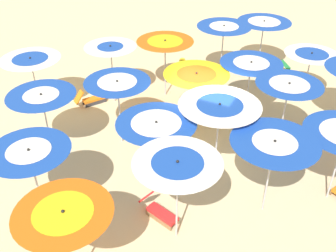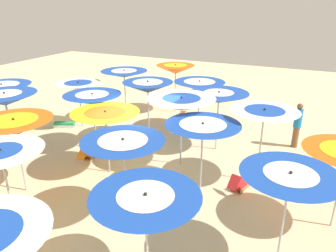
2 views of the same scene
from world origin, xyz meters
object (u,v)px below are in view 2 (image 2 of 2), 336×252
(beach_umbrella_12, at_px, (181,104))
(beach_umbrella_17, at_px, (219,98))
(lounger_3, at_px, (9,252))
(lounger_4, at_px, (62,123))
(beach_umbrella_5, at_px, (78,86))
(beach_umbrella_8, at_px, (123,146))
(lounger_0, at_px, (91,152))
(lounger_5, at_px, (242,182))
(beach_umbrella_3, at_px, (2,158))
(beach_umbrella_6, at_px, (93,99))
(beach_umbrella_13, at_px, (203,130))
(beach_umbrella_15, at_px, (175,69))
(beach_umbrella_2, at_px, (14,126))
(lounger_2, at_px, (189,121))
(beach_umbrella_0, at_px, (2,89))
(lounger_1, at_px, (19,127))
(beach_umbrella_16, at_px, (199,85))
(beach_umbrella_14, at_px, (289,182))
(beach_umbrella_7, at_px, (106,117))
(beach_umbrella_18, at_px, (264,115))
(beach_umbrella_1, at_px, (5,99))
(beach_umbrella_10, at_px, (124,74))
(beach_umbrella_9, at_px, (146,204))
(beachgoer_0, at_px, (297,124))
(beach_umbrella_11, at_px, (148,87))

(beach_umbrella_12, xyz_separation_m, beach_umbrella_17, (-1.74, 0.77, -0.15))
(lounger_3, distance_m, lounger_4, 8.21)
(beach_umbrella_5, bearing_deg, beach_umbrella_8, 48.28)
(lounger_0, bearing_deg, lounger_4, 51.96)
(lounger_3, distance_m, lounger_5, 6.56)
(beach_umbrella_3, distance_m, beach_umbrella_6, 5.10)
(beach_umbrella_3, height_order, beach_umbrella_6, beach_umbrella_3)
(beach_umbrella_13, distance_m, beach_umbrella_15, 7.52)
(lounger_5, bearing_deg, beach_umbrella_2, 130.79)
(beach_umbrella_13, bearing_deg, lounger_5, 121.26)
(lounger_2, bearing_deg, beach_umbrella_6, -95.25)
(beach_umbrella_3, distance_m, beach_umbrella_8, 2.76)
(beach_umbrella_0, height_order, lounger_0, beach_umbrella_0)
(lounger_2, bearing_deg, beach_umbrella_12, -46.79)
(lounger_1, distance_m, lounger_5, 10.04)
(beach_umbrella_15, distance_m, lounger_1, 7.79)
(beach_umbrella_12, xyz_separation_m, beach_umbrella_16, (-3.24, -0.53, -0.17))
(beach_umbrella_5, bearing_deg, beach_umbrella_14, 62.61)
(beach_umbrella_8, distance_m, beach_umbrella_12, 3.42)
(beach_umbrella_12, relative_size, beach_umbrella_13, 1.12)
(lounger_5, bearing_deg, lounger_2, 53.03)
(lounger_2, height_order, lounger_5, lounger_5)
(beach_umbrella_7, xyz_separation_m, lounger_4, (-2.51, -4.34, -1.80))
(beach_umbrella_5, height_order, beach_umbrella_18, beach_umbrella_18)
(beach_umbrella_1, xyz_separation_m, beach_umbrella_5, (-3.55, 0.24, -0.32))
(beach_umbrella_3, relative_size, beach_umbrella_17, 1.01)
(beach_umbrella_10, xyz_separation_m, lounger_0, (4.05, 1.00, -2.04))
(beach_umbrella_9, relative_size, lounger_0, 1.64)
(beach_umbrella_9, distance_m, beachgoer_0, 8.69)
(beach_umbrella_2, bearing_deg, beach_umbrella_12, 134.58)
(lounger_1, relative_size, lounger_3, 1.09)
(beach_umbrella_14, bearing_deg, beach_umbrella_15, -143.72)
(beach_umbrella_14, distance_m, lounger_3, 6.27)
(lounger_1, height_order, beachgoer_0, beachgoer_0)
(beach_umbrella_9, height_order, lounger_4, beach_umbrella_9)
(beach_umbrella_6, height_order, beach_umbrella_18, beach_umbrella_18)
(beach_umbrella_9, relative_size, lounger_1, 1.65)
(beach_umbrella_8, bearing_deg, lounger_0, -128.82)
(beach_umbrella_13, distance_m, beach_umbrella_18, 2.01)
(beach_umbrella_9, relative_size, beach_umbrella_16, 0.97)
(beach_umbrella_16, bearing_deg, beach_umbrella_13, 21.03)
(lounger_1, height_order, lounger_5, lounger_5)
(beach_umbrella_11, xyz_separation_m, lounger_2, (-2.30, 0.91, -2.07))
(beach_umbrella_1, height_order, lounger_4, beach_umbrella_1)
(beach_umbrella_15, relative_size, lounger_3, 2.03)
(lounger_1, bearing_deg, lounger_5, 82.65)
(beach_umbrella_6, distance_m, lounger_1, 4.55)
(beach_umbrella_7, xyz_separation_m, lounger_0, (-0.67, -1.28, -1.79))
(beach_umbrella_2, distance_m, beach_umbrella_7, 2.64)
(beach_umbrella_12, height_order, beach_umbrella_14, beach_umbrella_12)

